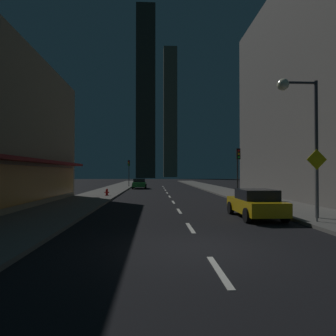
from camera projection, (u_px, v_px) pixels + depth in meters
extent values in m
cube|color=black|center=(165.00, 189.00, 40.56)|extent=(78.00, 136.00, 0.10)
cube|color=#605E59|center=(214.00, 188.00, 40.90)|extent=(4.00, 76.00, 0.15)
cube|color=#605E59|center=(115.00, 189.00, 40.22)|extent=(4.00, 76.00, 0.15)
cube|color=silver|center=(219.00, 271.00, 6.60)|extent=(0.16, 2.20, 0.01)
cube|color=silver|center=(190.00, 228.00, 11.80)|extent=(0.16, 2.20, 0.01)
cube|color=silver|center=(179.00, 211.00, 16.99)|extent=(0.16, 2.20, 0.01)
cube|color=silver|center=(173.00, 202.00, 22.18)|extent=(0.16, 2.20, 0.01)
cube|color=silver|center=(170.00, 197.00, 27.37)|extent=(0.16, 2.20, 0.01)
cube|color=silver|center=(167.00, 193.00, 32.57)|extent=(0.16, 2.20, 0.01)
cube|color=silver|center=(165.00, 190.00, 37.76)|extent=(0.16, 2.20, 0.01)
cube|color=silver|center=(164.00, 188.00, 42.95)|extent=(0.16, 2.20, 0.01)
cube|color=silver|center=(163.00, 186.00, 48.15)|extent=(0.16, 2.20, 0.01)
cube|color=#D88C3F|center=(32.00, 184.00, 17.67)|extent=(0.10, 17.58, 2.20)
cube|color=maroon|center=(39.00, 161.00, 17.71)|extent=(0.90, 18.18, 0.20)
cube|color=slate|center=(334.00, 95.00, 25.45)|extent=(11.00, 20.00, 18.41)
cube|color=#2F2D23|center=(146.00, 92.00, 129.61)|extent=(8.59, 7.20, 77.87)
cube|color=brown|center=(170.00, 112.00, 161.85)|extent=(7.55, 5.33, 73.21)
cube|color=gold|center=(255.00, 206.00, 14.45)|extent=(1.80, 4.20, 0.65)
cube|color=black|center=(257.00, 195.00, 14.26)|extent=(1.64, 2.00, 0.55)
cylinder|color=black|center=(231.00, 208.00, 15.80)|extent=(0.22, 0.68, 0.68)
cylinder|color=black|center=(262.00, 208.00, 15.89)|extent=(0.22, 0.68, 0.68)
cylinder|color=black|center=(247.00, 215.00, 13.00)|extent=(0.22, 0.68, 0.68)
cylinder|color=black|center=(285.00, 215.00, 13.09)|extent=(0.22, 0.68, 0.68)
sphere|color=white|center=(233.00, 201.00, 16.47)|extent=(0.18, 0.18, 0.18)
sphere|color=white|center=(252.00, 201.00, 16.52)|extent=(0.18, 0.18, 0.18)
cube|color=#1E722D|center=(139.00, 184.00, 41.60)|extent=(1.80, 4.20, 0.65)
cube|color=black|center=(139.00, 181.00, 41.41)|extent=(1.64, 2.00, 0.55)
cylinder|color=black|center=(134.00, 186.00, 42.95)|extent=(0.22, 0.68, 0.68)
cylinder|color=black|center=(146.00, 186.00, 43.04)|extent=(0.22, 0.68, 0.68)
cylinder|color=black|center=(133.00, 187.00, 40.15)|extent=(0.22, 0.68, 0.68)
cylinder|color=black|center=(145.00, 187.00, 40.24)|extent=(0.22, 0.68, 0.68)
sphere|color=white|center=(136.00, 183.00, 43.62)|extent=(0.18, 0.18, 0.18)
sphere|color=white|center=(144.00, 183.00, 43.68)|extent=(0.18, 0.18, 0.18)
cylinder|color=red|center=(107.00, 193.00, 26.81)|extent=(0.22, 0.22, 0.55)
sphere|color=red|center=(107.00, 190.00, 26.81)|extent=(0.21, 0.21, 0.21)
cylinder|color=red|center=(107.00, 195.00, 26.80)|extent=(0.30, 0.30, 0.06)
cylinder|color=red|center=(105.00, 192.00, 26.80)|extent=(0.10, 0.10, 0.10)
cylinder|color=red|center=(109.00, 192.00, 26.82)|extent=(0.10, 0.10, 0.10)
cylinder|color=#2D2D2D|center=(238.00, 173.00, 24.01)|extent=(0.12, 0.12, 4.20)
cube|color=black|center=(238.00, 154.00, 23.84)|extent=(0.32, 0.24, 0.90)
sphere|color=red|center=(239.00, 150.00, 23.72)|extent=(0.18, 0.18, 0.18)
sphere|color=#F2B20C|center=(239.00, 154.00, 23.71)|extent=(0.18, 0.18, 0.18)
sphere|color=#19D833|center=(239.00, 157.00, 23.71)|extent=(0.18, 0.18, 0.18)
cylinder|color=#2D2D2D|center=(129.00, 173.00, 45.88)|extent=(0.12, 0.12, 4.20)
cube|color=black|center=(129.00, 163.00, 45.71)|extent=(0.32, 0.24, 0.90)
sphere|color=red|center=(129.00, 161.00, 45.58)|extent=(0.18, 0.18, 0.18)
sphere|color=#F2B20C|center=(129.00, 163.00, 45.58)|extent=(0.18, 0.18, 0.18)
sphere|color=#19D833|center=(129.00, 165.00, 45.57)|extent=(0.18, 0.18, 0.18)
cylinder|color=#38383D|center=(316.00, 149.00, 13.59)|extent=(0.16, 0.16, 6.50)
cylinder|color=#38383D|center=(299.00, 83.00, 13.61)|extent=(1.60, 0.12, 0.12)
sphere|color=#FCF7CC|center=(283.00, 85.00, 13.57)|extent=(0.56, 0.56, 0.56)
cylinder|color=slate|center=(317.00, 194.00, 12.52)|extent=(0.08, 0.08, 2.40)
cube|color=yellow|center=(317.00, 160.00, 12.51)|extent=(0.91, 0.03, 0.91)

